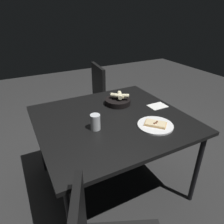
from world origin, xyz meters
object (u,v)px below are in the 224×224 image
(dining_table, at_px, (112,123))
(chair_near, at_px, (90,98))
(pizza_plate, at_px, (155,125))
(beer_glass, at_px, (95,123))
(bread_basket, at_px, (118,101))

(dining_table, distance_m, chair_near, 0.95)
(pizza_plate, xyz_separation_m, beer_glass, (0.41, -0.17, 0.04))
(dining_table, xyz_separation_m, pizza_plate, (-0.23, 0.27, 0.06))
(bread_basket, distance_m, beer_glass, 0.47)
(chair_near, bearing_deg, bread_basket, 89.79)
(dining_table, relative_size, bread_basket, 5.04)
(beer_glass, bearing_deg, chair_near, -109.52)
(pizza_plate, bearing_deg, chair_near, -87.32)
(beer_glass, distance_m, chair_near, 1.11)
(bread_basket, bearing_deg, beer_glass, 40.47)
(beer_glass, bearing_deg, pizza_plate, 157.31)
(beer_glass, xyz_separation_m, chair_near, (-0.36, -1.01, -0.26))
(pizza_plate, distance_m, bread_basket, 0.48)
(dining_table, xyz_separation_m, chair_near, (-0.17, -0.92, -0.16))
(bread_basket, relative_size, beer_glass, 1.99)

